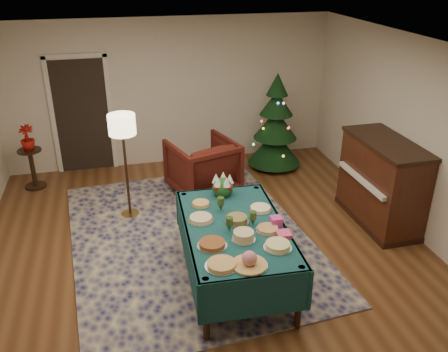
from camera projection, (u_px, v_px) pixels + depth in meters
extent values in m
plane|color=#593319|center=(211.00, 263.00, 6.19)|extent=(7.00, 7.00, 0.00)
plane|color=white|center=(208.00, 54.00, 5.04)|extent=(7.00, 7.00, 0.00)
plane|color=beige|center=(170.00, 93.00, 8.70)|extent=(6.00, 0.00, 6.00)
plane|color=beige|center=(432.00, 148.00, 6.25)|extent=(0.00, 7.00, 7.00)
cube|color=black|center=(82.00, 117.00, 8.49)|extent=(0.92, 0.02, 2.04)
cube|color=silver|center=(53.00, 117.00, 8.36)|extent=(0.08, 0.04, 2.14)
cube|color=silver|center=(111.00, 113.00, 8.57)|extent=(0.08, 0.04, 2.14)
cube|color=silver|center=(74.00, 56.00, 8.02)|extent=(1.08, 0.04, 0.08)
cube|color=#131549|center=(190.00, 238.00, 6.74)|extent=(3.56, 4.46, 0.02)
cylinder|color=black|center=(206.00, 310.00, 4.80)|extent=(0.07, 0.07, 0.79)
cylinder|color=black|center=(185.00, 220.00, 6.43)|extent=(0.07, 0.07, 0.79)
cylinder|color=black|center=(299.00, 298.00, 4.98)|extent=(0.07, 0.07, 0.79)
cylinder|color=black|center=(255.00, 213.00, 6.60)|extent=(0.07, 0.07, 0.79)
cube|color=#113B3D|center=(235.00, 227.00, 5.54)|extent=(1.24, 2.05, 0.04)
cube|color=#113B3D|center=(220.00, 204.00, 6.52)|extent=(1.19, 0.08, 0.50)
cube|color=#113B3D|center=(256.00, 297.00, 4.76)|extent=(1.19, 0.08, 0.50)
cube|color=#113B3D|center=(281.00, 239.00, 5.74)|extent=(0.12, 2.03, 0.50)
cube|color=#113B3D|center=(187.00, 249.00, 5.54)|extent=(0.12, 2.03, 0.50)
cylinder|color=silver|center=(222.00, 266.00, 4.81)|extent=(0.35, 0.35, 0.01)
cylinder|color=tan|center=(222.00, 264.00, 4.80)|extent=(0.30, 0.30, 0.04)
cylinder|color=silver|center=(249.00, 265.00, 4.82)|extent=(0.38, 0.38, 0.01)
sphere|color=#CC727A|center=(249.00, 258.00, 4.78)|extent=(0.16, 0.16, 0.16)
cylinder|color=silver|center=(278.00, 248.00, 5.11)|extent=(0.31, 0.31, 0.01)
cylinder|color=#D8D172|center=(278.00, 245.00, 5.10)|extent=(0.26, 0.26, 0.05)
cylinder|color=silver|center=(212.00, 246.00, 5.15)|extent=(0.33, 0.33, 0.01)
cylinder|color=brown|center=(212.00, 243.00, 5.14)|extent=(0.28, 0.28, 0.04)
cylinder|color=silver|center=(244.00, 239.00, 5.26)|extent=(0.27, 0.27, 0.01)
cylinder|color=tan|center=(244.00, 235.00, 5.24)|extent=(0.23, 0.23, 0.09)
cylinder|color=silver|center=(268.00, 230.00, 5.43)|extent=(0.28, 0.28, 0.01)
cylinder|color=#B2844C|center=(268.00, 228.00, 5.43)|extent=(0.24, 0.24, 0.03)
cylinder|color=silver|center=(201.00, 220.00, 5.64)|extent=(0.31, 0.31, 0.01)
cylinder|color=#D8BF7F|center=(201.00, 218.00, 5.63)|extent=(0.27, 0.27, 0.04)
cylinder|color=silver|center=(237.00, 222.00, 5.60)|extent=(0.29, 0.29, 0.01)
cylinder|color=maroon|center=(237.00, 219.00, 5.59)|extent=(0.24, 0.24, 0.06)
cylinder|color=silver|center=(260.00, 209.00, 5.87)|extent=(0.29, 0.29, 0.01)
cylinder|color=#F2EACC|center=(260.00, 208.00, 5.86)|extent=(0.25, 0.25, 0.03)
cylinder|color=silver|center=(201.00, 205.00, 5.98)|extent=(0.25, 0.25, 0.01)
cylinder|color=tan|center=(201.00, 203.00, 5.97)|extent=(0.21, 0.21, 0.03)
cone|color=#2D471E|center=(221.00, 207.00, 5.84)|extent=(0.07, 0.07, 0.09)
cylinder|color=#2D471E|center=(221.00, 201.00, 5.80)|extent=(0.08, 0.08, 0.09)
cone|color=#2D471E|center=(253.00, 222.00, 5.52)|extent=(0.07, 0.07, 0.09)
cylinder|color=#2D471E|center=(253.00, 215.00, 5.48)|extent=(0.08, 0.08, 0.09)
cone|color=#2D471E|center=(229.00, 228.00, 5.40)|extent=(0.07, 0.07, 0.09)
cylinder|color=#2D471E|center=(229.00, 221.00, 5.36)|extent=(0.08, 0.08, 0.09)
cube|color=#F0427B|center=(284.00, 234.00, 5.33)|extent=(0.16, 0.16, 0.04)
cube|color=#D43B94|center=(276.00, 221.00, 5.53)|extent=(0.13, 0.13, 0.11)
sphere|color=#1E4C1E|center=(223.00, 188.00, 6.19)|extent=(0.27, 0.27, 0.27)
cone|color=white|center=(230.00, 178.00, 6.16)|extent=(0.11, 0.11, 0.13)
cone|color=white|center=(223.00, 176.00, 6.22)|extent=(0.11, 0.11, 0.13)
cone|color=white|center=(216.00, 178.00, 6.17)|extent=(0.11, 0.11, 0.13)
cone|color=white|center=(218.00, 182.00, 6.07)|extent=(0.11, 0.11, 0.13)
cone|color=white|center=(227.00, 182.00, 6.07)|extent=(0.11, 0.11, 0.13)
sphere|color=#B20C0F|center=(229.00, 182.00, 6.25)|extent=(0.07, 0.07, 0.07)
sphere|color=#B20C0F|center=(216.00, 182.00, 6.24)|extent=(0.07, 0.07, 0.07)
sphere|color=#B20C0F|center=(217.00, 188.00, 6.10)|extent=(0.07, 0.07, 0.07)
sphere|color=#B20C0F|center=(229.00, 188.00, 6.10)|extent=(0.07, 0.07, 0.07)
imported|color=#4B1710|center=(203.00, 164.00, 7.84)|extent=(1.23, 1.18, 1.02)
cylinder|color=#A57F3F|center=(130.00, 214.00, 7.34)|extent=(0.27, 0.27, 0.03)
cylinder|color=black|center=(126.00, 172.00, 7.03)|extent=(0.04, 0.04, 1.47)
cylinder|color=#FFEABF|center=(122.00, 125.00, 6.72)|extent=(0.39, 0.39, 0.29)
cylinder|color=black|center=(36.00, 186.00, 8.21)|extent=(0.35, 0.35, 0.04)
cylinder|color=black|center=(33.00, 169.00, 8.08)|extent=(0.08, 0.08, 0.64)
cylinder|color=black|center=(29.00, 150.00, 7.93)|extent=(0.39, 0.39, 0.03)
imported|color=#A0120B|center=(28.00, 143.00, 7.87)|extent=(0.24, 0.42, 0.24)
cylinder|color=black|center=(274.00, 163.00, 9.00)|extent=(0.11, 0.11, 0.14)
cone|color=black|center=(274.00, 147.00, 8.85)|extent=(1.28, 1.28, 0.62)
cone|color=black|center=(276.00, 124.00, 8.67)|extent=(1.05, 1.05, 0.53)
cone|color=black|center=(277.00, 103.00, 8.49)|extent=(0.79, 0.79, 0.44)
cone|color=black|center=(278.00, 84.00, 8.35)|extent=(0.51, 0.51, 0.40)
cube|color=black|center=(376.00, 218.00, 7.17)|extent=(0.66, 1.48, 0.08)
cube|color=#34190D|center=(382.00, 182.00, 6.92)|extent=(0.64, 1.45, 1.20)
cube|color=black|center=(388.00, 143.00, 6.65)|extent=(0.68, 1.50, 0.05)
cube|color=white|center=(363.00, 180.00, 6.81)|extent=(0.14, 1.24, 0.06)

